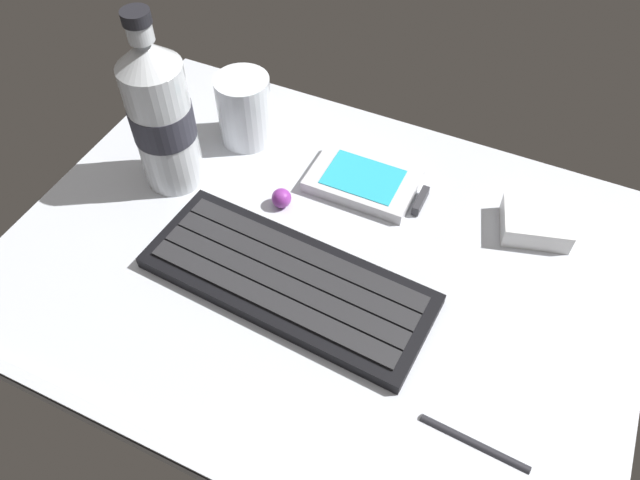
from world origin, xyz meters
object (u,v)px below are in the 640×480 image
at_px(juice_cup, 245,112).
at_px(handheld_device, 368,183).
at_px(stylus_pen, 475,442).
at_px(keyboard, 288,280).
at_px(water_bottle, 161,115).
at_px(trackball_mouse, 281,198).
at_px(charger_block, 536,223).

bearing_deg(juice_cup, handheld_device, -6.06).
xyz_separation_m(juice_cup, stylus_pen, (0.36, -0.25, -0.04)).
bearing_deg(keyboard, handheld_device, 82.19).
bearing_deg(keyboard, juice_cup, 129.32).
bearing_deg(water_bottle, handheld_device, 20.33).
bearing_deg(handheld_device, keyboard, -97.81).
xyz_separation_m(water_bottle, stylus_pen, (0.40, -0.16, -0.09)).
height_order(keyboard, handheld_device, keyboard).
height_order(keyboard, juice_cup, juice_cup).
bearing_deg(trackball_mouse, juice_cup, 137.28).
distance_m(keyboard, stylus_pen, 0.23).
relative_size(keyboard, stylus_pen, 3.13).
xyz_separation_m(juice_cup, trackball_mouse, (0.09, -0.08, -0.03)).
bearing_deg(handheld_device, stylus_pen, -51.05).
xyz_separation_m(charger_block, trackball_mouse, (-0.26, -0.08, -0.00)).
bearing_deg(handheld_device, water_bottle, -159.67).
bearing_deg(juice_cup, keyboard, -50.68).
bearing_deg(stylus_pen, water_bottle, 161.59).
relative_size(charger_block, trackball_mouse, 3.18).
xyz_separation_m(handheld_device, juice_cup, (-0.17, 0.02, 0.03)).
xyz_separation_m(handheld_device, water_bottle, (-0.21, -0.08, 0.08)).
xyz_separation_m(water_bottle, trackball_mouse, (0.13, 0.01, -0.08)).
height_order(keyboard, water_bottle, water_bottle).
height_order(juice_cup, water_bottle, water_bottle).
height_order(handheld_device, water_bottle, water_bottle).
bearing_deg(stylus_pen, juice_cup, 148.02).
bearing_deg(stylus_pen, keyboard, 163.30).
height_order(keyboard, trackball_mouse, trackball_mouse).
xyz_separation_m(juice_cup, charger_block, (0.35, -0.00, -0.03)).
relative_size(keyboard, water_bottle, 1.43).
height_order(water_bottle, stylus_pen, water_bottle).
height_order(handheld_device, trackball_mouse, trackball_mouse).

